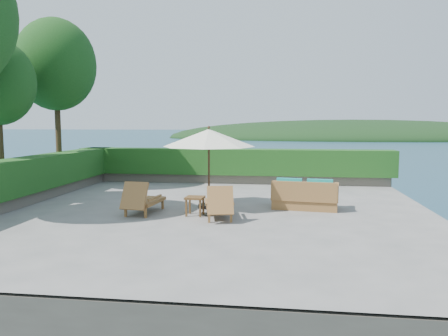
# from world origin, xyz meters

# --- Properties ---
(ground) EXTENTS (12.00, 12.00, 0.00)m
(ground) POSITION_xyz_m (0.00, 0.00, 0.00)
(ground) COLOR gray
(ground) RESTS_ON ground
(foundation) EXTENTS (12.00, 12.00, 3.00)m
(foundation) POSITION_xyz_m (0.00, 0.00, -1.55)
(foundation) COLOR #504A3F
(foundation) RESTS_ON ocean
(ocean) EXTENTS (600.00, 600.00, 0.00)m
(ocean) POSITION_xyz_m (0.00, 0.00, -3.00)
(ocean) COLOR #17374A
(ocean) RESTS_ON ground
(offshore_island) EXTENTS (126.00, 57.60, 12.60)m
(offshore_island) POSITION_xyz_m (25.00, 140.00, -3.00)
(offshore_island) COLOR black
(offshore_island) RESTS_ON ocean
(planter_wall_far) EXTENTS (12.00, 0.60, 0.36)m
(planter_wall_far) POSITION_xyz_m (0.00, 5.60, 0.18)
(planter_wall_far) COLOR #696054
(planter_wall_far) RESTS_ON ground
(planter_wall_left) EXTENTS (0.60, 12.00, 0.36)m
(planter_wall_left) POSITION_xyz_m (-5.60, 0.00, 0.18)
(planter_wall_left) COLOR #696054
(planter_wall_left) RESTS_ON ground
(hedge_far) EXTENTS (12.40, 0.90, 1.00)m
(hedge_far) POSITION_xyz_m (0.00, 5.60, 0.85)
(hedge_far) COLOR #184212
(hedge_far) RESTS_ON planter_wall_far
(hedge_left) EXTENTS (0.90, 12.40, 1.00)m
(hedge_left) POSITION_xyz_m (-5.60, 0.00, 0.85)
(hedge_left) COLOR #184212
(hedge_left) RESTS_ON planter_wall_left
(tree_far) EXTENTS (2.80, 2.80, 6.03)m
(tree_far) POSITION_xyz_m (-6.00, 3.20, 4.40)
(tree_far) COLOR #413019
(tree_far) RESTS_ON ground
(patio_umbrella) EXTENTS (2.75, 2.75, 2.30)m
(patio_umbrella) POSITION_xyz_m (-0.08, 0.49, 1.95)
(patio_umbrella) COLOR black
(patio_umbrella) RESTS_ON ground
(lounge_left) EXTENTS (0.80, 1.62, 0.90)m
(lounge_left) POSITION_xyz_m (-1.67, -0.58, 0.38)
(lounge_left) COLOR olive
(lounge_left) RESTS_ON ground
(lounge_right) EXTENTS (0.92, 1.62, 0.88)m
(lounge_right) POSITION_xyz_m (0.40, -0.88, 0.37)
(lounge_right) COLOR olive
(lounge_right) RESTS_ON ground
(side_table) EXTENTS (0.48, 0.48, 0.49)m
(side_table) POSITION_xyz_m (-0.27, -0.59, 0.41)
(side_table) COLOR brown
(side_table) RESTS_ON ground
(wicker_loveseat) EXTENTS (1.90, 1.14, 0.88)m
(wicker_loveseat) POSITION_xyz_m (2.59, 0.67, 0.34)
(wicker_loveseat) COLOR olive
(wicker_loveseat) RESTS_ON ground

